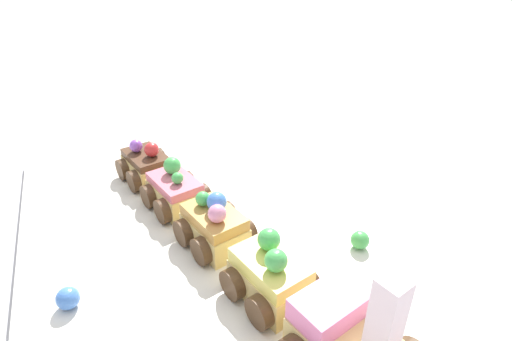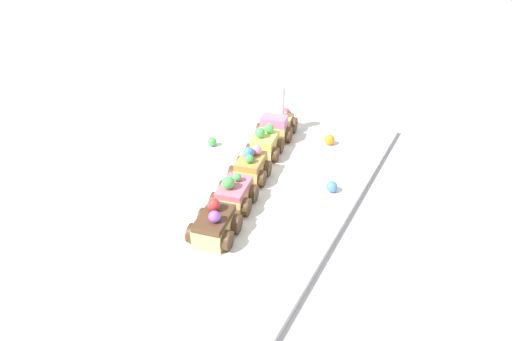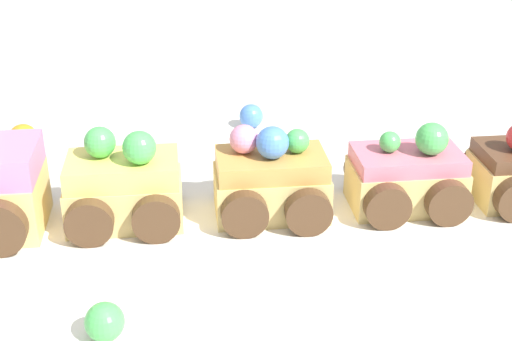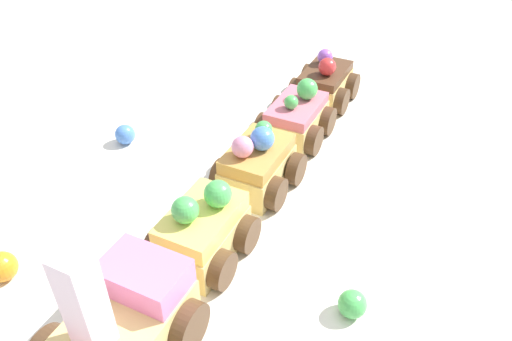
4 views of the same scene
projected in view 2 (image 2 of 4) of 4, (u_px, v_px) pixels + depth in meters
name	position (u px, v px, depth m)	size (l,w,h in m)	color
ground_plane	(246.00, 174.00, 0.81)	(10.00, 10.00, 0.00)	#B2B2B7
display_board	(246.00, 171.00, 0.80)	(0.68, 0.45, 0.01)	white
cake_train_locomotive	(278.00, 123.00, 0.93)	(0.13, 0.10, 0.11)	#E5C675
cake_car_lemon	(265.00, 145.00, 0.84)	(0.08, 0.08, 0.07)	#E5C675
cake_car_caramel	(251.00, 167.00, 0.76)	(0.08, 0.08, 0.06)	#E5C675
cake_car_strawberry	(234.00, 194.00, 0.68)	(0.08, 0.08, 0.06)	#E5C675
cake_car_chocolate	(215.00, 225.00, 0.61)	(0.08, 0.08, 0.06)	#E5C675
gumball_blue	(332.00, 187.00, 0.72)	(0.02, 0.02, 0.02)	#4C84E0
gumball_orange	(330.00, 140.00, 0.89)	(0.02, 0.02, 0.02)	orange
gumball_green	(212.00, 142.00, 0.88)	(0.02, 0.02, 0.02)	#4CBC56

